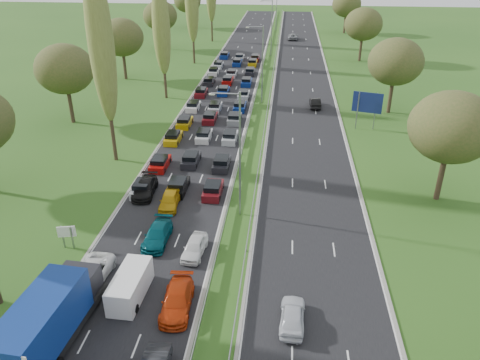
% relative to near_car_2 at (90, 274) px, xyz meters
% --- Properties ---
extents(ground, '(260.00, 260.00, 0.00)m').
position_rel_near_car_2_xyz_m(ground, '(10.30, 48.11, -0.73)').
color(ground, '#285119').
rests_on(ground, ground).
extents(near_carriageway, '(10.50, 215.00, 0.04)m').
position_rel_near_car_2_xyz_m(near_carriageway, '(3.55, 50.61, -0.73)').
color(near_carriageway, black).
rests_on(near_carriageway, ground).
extents(far_carriageway, '(10.50, 215.00, 0.04)m').
position_rel_near_car_2_xyz_m(far_carriageway, '(17.05, 50.61, -0.73)').
color(far_carriageway, black).
rests_on(far_carriageway, ground).
extents(central_reservation, '(2.36, 215.00, 0.32)m').
position_rel_near_car_2_xyz_m(central_reservation, '(10.30, 50.61, -0.18)').
color(central_reservation, gray).
rests_on(central_reservation, ground).
extents(lamp_columns, '(0.18, 140.18, 12.00)m').
position_rel_near_car_2_xyz_m(lamp_columns, '(10.30, 46.11, 5.27)').
color(lamp_columns, gray).
rests_on(lamp_columns, ground).
extents(poplar_row, '(2.80, 127.80, 22.44)m').
position_rel_near_car_2_xyz_m(poplar_row, '(-5.70, 36.28, 11.65)').
color(poplar_row, '#2D2116').
rests_on(poplar_row, ground).
extents(woodland_left, '(8.00, 166.00, 11.10)m').
position_rel_near_car_2_xyz_m(woodland_left, '(-16.20, 30.74, 6.95)').
color(woodland_left, '#2D2116').
rests_on(woodland_left, ground).
extents(woodland_right, '(8.00, 153.00, 11.10)m').
position_rel_near_car_2_xyz_m(woodland_right, '(29.80, 34.78, 6.95)').
color(woodland_right, '#2D2116').
rests_on(woodland_right, ground).
extents(traffic_queue_fill, '(9.06, 67.42, 0.80)m').
position_rel_near_car_2_xyz_m(traffic_queue_fill, '(3.54, 45.73, -0.29)').
color(traffic_queue_fill, '#B2B7BC').
rests_on(traffic_queue_fill, ground).
extents(near_car_2, '(2.57, 5.23, 1.43)m').
position_rel_near_car_2_xyz_m(near_car_2, '(0.00, 0.00, 0.00)').
color(near_car_2, white).
rests_on(near_car_2, near_carriageway).
extents(near_car_3, '(2.29, 5.07, 1.44)m').
position_rel_near_car_2_xyz_m(near_car_3, '(0.21, 14.08, 0.01)').
color(near_car_3, black).
rests_on(near_car_3, near_carriageway).
extents(near_car_7, '(2.00, 4.83, 1.40)m').
position_rel_near_car_2_xyz_m(near_car_7, '(3.69, 5.79, -0.01)').
color(near_car_7, '#054852').
rests_on(near_car_7, near_carriageway).
extents(near_car_8, '(1.99, 4.41, 1.47)m').
position_rel_near_car_2_xyz_m(near_car_8, '(3.32, 11.81, 0.02)').
color(near_car_8, '#B68A0C').
rests_on(near_car_8, near_carriageway).
extents(near_car_11, '(2.29, 5.08, 1.45)m').
position_rel_near_car_2_xyz_m(near_car_11, '(7.21, -2.20, 0.01)').
color(near_car_11, '#B52F0B').
rests_on(near_car_11, near_carriageway).
extents(near_car_12, '(1.94, 4.12, 1.36)m').
position_rel_near_car_2_xyz_m(near_car_12, '(7.22, 4.36, -0.03)').
color(near_car_12, white).
rests_on(near_car_12, near_carriageway).
extents(far_car_0, '(1.85, 4.24, 1.42)m').
position_rel_near_car_2_xyz_m(far_car_0, '(15.29, -2.87, -0.00)').
color(far_car_0, silver).
rests_on(far_car_0, far_carriageway).
extents(far_car_1, '(1.73, 4.48, 1.45)m').
position_rel_near_car_2_xyz_m(far_car_1, '(18.77, 44.56, 0.01)').
color(far_car_1, black).
rests_on(far_car_1, far_carriageway).
extents(far_car_2, '(2.71, 5.56, 1.52)m').
position_rel_near_car_2_xyz_m(far_car_2, '(15.37, 101.63, 0.05)').
color(far_car_2, gray).
rests_on(far_car_2, far_carriageway).
extents(blue_lorry, '(2.74, 9.87, 4.17)m').
position_rel_near_car_2_xyz_m(blue_lorry, '(0.10, -6.18, 1.41)').
color(blue_lorry, black).
rests_on(blue_lorry, near_carriageway).
extents(white_van_rear, '(1.95, 4.96, 1.99)m').
position_rel_near_car_2_xyz_m(white_van_rear, '(3.57, -1.09, 0.29)').
color(white_van_rear, white).
rests_on(white_van_rear, near_carriageway).
extents(info_sign, '(1.48, 0.45, 2.10)m').
position_rel_near_car_2_xyz_m(info_sign, '(-3.60, 4.18, 0.64)').
color(info_sign, gray).
rests_on(info_sign, ground).
extents(direction_sign, '(3.86, 1.24, 5.20)m').
position_rel_near_car_2_xyz_m(direction_sign, '(25.20, 35.55, 2.84)').
color(direction_sign, gray).
rests_on(direction_sign, ground).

